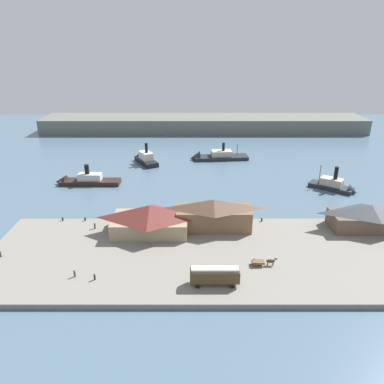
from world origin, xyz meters
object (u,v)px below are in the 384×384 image
Objects in this scene: ferry_approaching_east at (212,157)px; ferry_moored_west at (143,159)px; ferry_shed_west_terminal at (212,214)px; mooring_post_center_west at (260,220)px; pedestrian_near_cart at (93,226)px; mooring_post_east at (84,219)px; mooring_post_west at (61,219)px; pedestrian_near_east_shed at (93,277)px; pedestrian_near_west_shed at (73,274)px; ferry_moored_east at (334,186)px; ferry_shed_central_terminal at (368,216)px; street_tram at (213,275)px; ferry_shed_customs_shed at (149,219)px; horse_cart at (261,262)px; ferry_mid_harbor at (81,181)px.

ferry_moored_west is at bearing -170.72° from ferry_approaching_east.
mooring_post_center_west is at bearing 15.02° from ferry_shed_west_terminal.
pedestrian_near_cart is 6.11m from mooring_post_east.
mooring_post_west is at bearing 155.12° from pedestrian_near_cart.
ferry_shed_west_terminal is 42.19m from mooring_post_west.
ferry_shed_west_terminal reaches higher than pedestrian_near_east_shed.
pedestrian_near_east_shed is at bearing -146.09° from mooring_post_center_west.
pedestrian_near_east_shed is at bearing -13.26° from pedestrian_near_west_shed.
pedestrian_near_west_shed is at bearing -145.37° from ferry_moored_east.
ferry_shed_central_terminal reaches higher than street_tram.
horse_cart is at bearing -30.19° from ferry_shed_customs_shed.
pedestrian_near_west_shed is 1.93× the size of mooring_post_west.
ferry_approaching_east is at bearing 53.11° from mooring_post_west.
ferry_moored_west reaches higher than horse_cart.
mooring_post_center_west is (3.62, 21.48, -0.47)m from horse_cart.
ferry_shed_customs_shed reaches higher than ferry_mid_harbor.
ferry_approaching_east is (-37.87, 65.00, -3.43)m from ferry_shed_central_terminal.
ferry_moored_east is at bearing 17.66° from mooring_post_east.
pedestrian_near_east_shed reaches higher than mooring_post_west.
ferry_shed_west_terminal is at bearing -66.92° from ferry_moored_west.
ferry_approaching_east is (3.59, 64.64, -4.11)m from ferry_shed_west_terminal.
ferry_shed_customs_shed is 69.99m from ferry_approaching_east.
mooring_post_east is at bearing 129.78° from pedestrian_near_cart.
mooring_post_east is (6.28, -0.04, 0.00)m from mooring_post_west.
horse_cart is at bearing 31.94° from street_tram.
ferry_approaching_east is at bearing 138.76° from ferry_moored_east.
mooring_post_center_west is 0.06× the size of ferry_moored_east.
pedestrian_near_west_shed is 51.25m from mooring_post_center_west.
ferry_moored_west is at bearing 113.08° from ferry_shed_west_terminal.
ferry_mid_harbor reaches higher than pedestrian_near_east_shed.
ferry_moored_west is (-24.46, 84.64, -1.80)m from street_tram.
ferry_shed_central_terminal is 93.46m from ferry_mid_harbor.
ferry_mid_harbor is (-18.80, 58.28, -0.61)m from pedestrian_near_east_shed.
street_tram is at bearing -73.88° from ferry_moored_west.
ferry_shed_west_terminal is 37.86m from pedestrian_near_west_shed.
mooring_post_east is (-9.43, 27.20, -0.27)m from pedestrian_near_east_shed.
ferry_moored_east is (30.10, 25.68, -0.14)m from mooring_post_center_west.
ferry_shed_central_terminal is 35.97m from horse_cart.
pedestrian_near_east_shed is 92.63m from ferry_approaching_east.
ferry_shed_customs_shed is 11.22× the size of pedestrian_near_cart.
ferry_shed_west_terminal reaches higher than mooring_post_east.
ferry_shed_customs_shed is 1.26× the size of ferry_moored_west.
ferry_shed_central_terminal is 0.81× the size of ferry_approaching_east.
ferry_mid_harbor is (-55.01, 52.99, -0.82)m from horse_cart.
street_tram is 25.17m from pedestrian_near_east_shed.
ferry_shed_customs_shed is 26.24m from mooring_post_west.
horse_cart is at bearing -99.57° from mooring_post_center_west.
horse_cart is (-31.36, -17.44, -2.50)m from ferry_shed_central_terminal.
pedestrian_near_east_shed is at bearing -70.88° from mooring_post_east.
horse_cart is 85.46m from ferry_moored_west.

